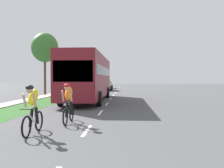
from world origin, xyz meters
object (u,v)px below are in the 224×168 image
cyclist_lead (33,109)px  street_tree_near (45,48)px  pickup_silver (105,85)px  cyclist_trailing (68,103)px  street_tree_far (82,58)px  bus_maroon (89,76)px

cyclist_lead → street_tree_near: size_ratio=0.26×
street_tree_near → pickup_silver: bearing=61.8°
pickup_silver → street_tree_near: size_ratio=0.77×
cyclist_trailing → street_tree_near: (-6.33, 15.94, 4.20)m
street_tree_near → cyclist_trailing: bearing=-68.3°
cyclist_lead → cyclist_trailing: bearing=70.8°
pickup_silver → street_tree_far: size_ratio=0.67×
cyclist_lead → street_tree_far: bearing=98.1°
street_tree_near → street_tree_far: (-0.09, 22.74, 0.78)m
pickup_silver → street_tree_near: bearing=-118.2°
street_tree_near → cyclist_lead: bearing=-72.5°
street_tree_near → street_tree_far: 22.76m
cyclist_trailing → bus_maroon: 9.77m
cyclist_trailing → street_tree_far: 39.53m
cyclist_trailing → pickup_silver: 26.10m
bus_maroon → pickup_silver: bearing=90.8°
cyclist_lead → pickup_silver: bearing=90.5°
cyclist_lead → bus_maroon: bearing=90.0°
cyclist_lead → pickup_silver: 28.03m
cyclist_lead → cyclist_trailing: same height
bus_maroon → street_tree_far: street_tree_far is taller
cyclist_trailing → street_tree_near: street_tree_near is taller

